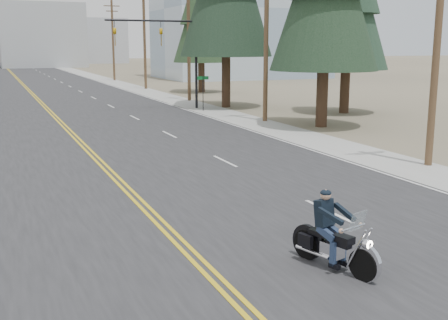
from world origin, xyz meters
name	(u,v)px	position (x,y,z in m)	size (l,w,h in m)	color
ground_plane	(228,292)	(0.00, 0.00, 0.00)	(400.00, 400.00, 0.00)	#776D56
road	(21,83)	(0.00, 70.00, 0.01)	(20.00, 200.00, 0.01)	#303033
sidewalk_right	(107,81)	(11.50, 70.00, 0.01)	(3.00, 200.00, 0.01)	#A5A5A0
traffic_mast_right	(171,45)	(8.98, 32.00, 4.94)	(7.10, 0.26, 7.00)	black
street_sign	(203,87)	(10.80, 30.00, 1.80)	(0.90, 0.06, 2.62)	black
utility_pole_a	(439,24)	(12.50, 8.00, 5.73)	(2.20, 0.30, 11.00)	brown
utility_pole_b	(266,28)	(12.50, 23.00, 5.98)	(2.20, 0.30, 11.50)	brown
utility_pole_c	(189,36)	(12.50, 38.00, 5.73)	(2.20, 0.30, 11.00)	brown
utility_pole_d	(144,35)	(12.50, 53.00, 5.98)	(2.20, 0.30, 11.50)	brown
utility_pole_e	(113,39)	(12.50, 70.00, 5.73)	(2.20, 0.30, 11.00)	brown
glass_building	(240,11)	(32.00, 70.00, 10.00)	(24.00, 16.00, 20.00)	#9EB5CC
haze_bldg_b	(42,35)	(8.00, 125.00, 7.00)	(18.00, 14.00, 14.00)	#ADB2B7
haze_bldg_c	(199,26)	(40.00, 110.00, 9.00)	(16.00, 12.00, 18.00)	#B7BCC6
haze_bldg_e	(98,41)	(25.00, 150.00, 6.00)	(14.00, 14.00, 12.00)	#B7BCC6
motorcyclist	(335,231)	(2.66, 0.19, 0.89)	(0.98, 2.28, 1.78)	black
conifer_far	(201,4)	(16.79, 46.33, 9.02)	(5.87, 5.87, 15.73)	#382619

